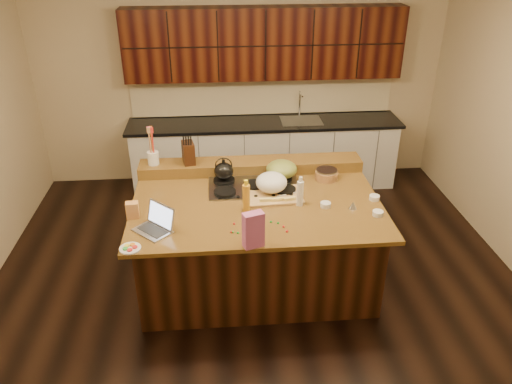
{
  "coord_description": "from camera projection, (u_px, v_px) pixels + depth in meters",
  "views": [
    {
      "loc": [
        -0.36,
        -4.2,
        3.27
      ],
      "look_at": [
        0.0,
        0.05,
        1.0
      ],
      "focal_mm": 35.0,
      "sensor_mm": 36.0,
      "label": 1
    }
  ],
  "objects": [
    {
      "name": "gumdrop_6",
      "position": [
        287.0,
        231.0,
        4.34
      ],
      "size": [
        0.02,
        0.02,
        0.02
      ],
      "primitive_type": "ellipsoid",
      "color": "red",
      "rests_on": "island"
    },
    {
      "name": "kettle",
      "position": [
        224.0,
        171.0,
        5.12
      ],
      "size": [
        0.23,
        0.23,
        0.18
      ],
      "primitive_type": "ellipsoid",
      "rotation": [
        0.0,
        0.0,
        0.16
      ],
      "color": "black",
      "rests_on": "cooktop"
    },
    {
      "name": "ramekin_a",
      "position": [
        378.0,
        213.0,
        4.59
      ],
      "size": [
        0.13,
        0.13,
        0.04
      ],
      "primitive_type": "cylinder",
      "rotation": [
        0.0,
        0.0,
        0.39
      ],
      "color": "white",
      "rests_on": "island"
    },
    {
      "name": "gumdrop_9",
      "position": [
        278.0,
        223.0,
        4.46
      ],
      "size": [
        0.02,
        0.02,
        0.02
      ],
      "primitive_type": "ellipsoid",
      "color": "#198C26",
      "rests_on": "island"
    },
    {
      "name": "gumdrop_11",
      "position": [
        261.0,
        228.0,
        4.4
      ],
      "size": [
        0.02,
        0.02,
        0.02
      ],
      "primitive_type": "ellipsoid",
      "color": "#198C26",
      "rests_on": "island"
    },
    {
      "name": "room",
      "position": [
        256.0,
        161.0,
        4.63
      ],
      "size": [
        5.52,
        5.02,
        2.72
      ],
      "color": "black",
      "rests_on": "ground"
    },
    {
      "name": "knife_block",
      "position": [
        188.0,
        153.0,
        5.28
      ],
      "size": [
        0.15,
        0.21,
        0.23
      ],
      "primitive_type": "cube",
      "rotation": [
        0.0,
        0.0,
        0.19
      ],
      "color": "black",
      "rests_on": "back_ledge"
    },
    {
      "name": "oil_bottle",
      "position": [
        246.0,
        198.0,
        4.61
      ],
      "size": [
        0.09,
        0.09,
        0.27
      ],
      "primitive_type": "cylinder",
      "rotation": [
        0.0,
        0.0,
        -0.36
      ],
      "color": "gold",
      "rests_on": "island"
    },
    {
      "name": "laptop",
      "position": [
        156.0,
        224.0,
        4.36
      ],
      "size": [
        0.41,
        0.41,
        0.22
      ],
      "rotation": [
        0.0,
        0.0,
        -0.78
      ],
      "color": "#B7B7BC",
      "rests_on": "island"
    },
    {
      "name": "utensil_crock",
      "position": [
        153.0,
        158.0,
        5.28
      ],
      "size": [
        0.15,
        0.15,
        0.14
      ],
      "primitive_type": "cylinder",
      "rotation": [
        0.0,
        0.0,
        0.27
      ],
      "color": "white",
      "rests_on": "back_ledge"
    },
    {
      "name": "gumdrop_4",
      "position": [
        284.0,
        226.0,
        4.41
      ],
      "size": [
        0.02,
        0.02,
        0.02
      ],
      "primitive_type": "ellipsoid",
      "color": "red",
      "rests_on": "island"
    },
    {
      "name": "package_box",
      "position": [
        132.0,
        210.0,
        4.53
      ],
      "size": [
        0.12,
        0.09,
        0.16
      ],
      "primitive_type": "cube",
      "rotation": [
        0.0,
        0.0,
        0.08
      ],
      "color": "#DB934D",
      "rests_on": "island"
    },
    {
      "name": "kitchen_timer",
      "position": [
        353.0,
        205.0,
        4.7
      ],
      "size": [
        0.09,
        0.09,
        0.07
      ],
      "primitive_type": "cone",
      "rotation": [
        0.0,
        0.0,
        -0.11
      ],
      "color": "silver",
      "rests_on": "island"
    },
    {
      "name": "vinegar_bottle",
      "position": [
        300.0,
        193.0,
        4.71
      ],
      "size": [
        0.07,
        0.07,
        0.25
      ],
      "primitive_type": "cylinder",
      "rotation": [
        0.0,
        0.0,
        -0.15
      ],
      "color": "silver",
      "rests_on": "island"
    },
    {
      "name": "gumdrop_10",
      "position": [
        258.0,
        231.0,
        4.35
      ],
      "size": [
        0.02,
        0.02,
        0.02
      ],
      "primitive_type": "ellipsoid",
      "color": "red",
      "rests_on": "island"
    },
    {
      "name": "gumdrop_1",
      "position": [
        261.0,
        231.0,
        4.34
      ],
      "size": [
        0.02,
        0.02,
        0.02
      ],
      "primitive_type": "ellipsoid",
      "color": "#198C26",
      "rests_on": "island"
    },
    {
      "name": "gumdrop_5",
      "position": [
        238.0,
        233.0,
        4.32
      ],
      "size": [
        0.02,
        0.02,
        0.02
      ],
      "primitive_type": "ellipsoid",
      "color": "#198C26",
      "rests_on": "island"
    },
    {
      "name": "strainer_bowl",
      "position": [
        326.0,
        175.0,
        5.24
      ],
      "size": [
        0.3,
        0.3,
        0.09
      ],
      "primitive_type": "cylinder",
      "rotation": [
        0.0,
        0.0,
        0.28
      ],
      "color": "#996B3F",
      "rests_on": "island"
    },
    {
      "name": "cooktop",
      "position": [
        254.0,
        186.0,
        5.09
      ],
      "size": [
        0.92,
        0.52,
        0.05
      ],
      "color": "gray",
      "rests_on": "island"
    },
    {
      "name": "wooden_tray",
      "position": [
        272.0,
        185.0,
        4.92
      ],
      "size": [
        0.56,
        0.44,
        0.22
      ],
      "rotation": [
        0.0,
        0.0,
        0.05
      ],
      "color": "tan",
      "rests_on": "island"
    },
    {
      "name": "green_bowl",
      "position": [
        282.0,
        169.0,
        5.17
      ],
      "size": [
        0.36,
        0.36,
        0.18
      ],
      "primitive_type": "ellipsoid",
      "rotation": [
        0.0,
        0.0,
        0.14
      ],
      "color": "olive",
      "rests_on": "cooktop"
    },
    {
      "name": "island",
      "position": [
        256.0,
        241.0,
        5.04
      ],
      "size": [
        2.4,
        1.6,
        0.92
      ],
      "color": "black",
      "rests_on": "ground"
    },
    {
      "name": "gumdrop_2",
      "position": [
        287.0,
        231.0,
        4.35
      ],
      "size": [
        0.02,
        0.02,
        0.02
      ],
      "primitive_type": "ellipsoid",
      "color": "red",
      "rests_on": "island"
    },
    {
      "name": "back_ledge",
      "position": [
        251.0,
        166.0,
        5.42
      ],
      "size": [
        2.4,
        0.3,
        0.12
      ],
      "primitive_type": "cube",
      "color": "black",
      "rests_on": "island"
    },
    {
      "name": "gumdrop_3",
      "position": [
        271.0,
        222.0,
        4.48
      ],
      "size": [
        0.02,
        0.02,
        0.02
      ],
      "primitive_type": "ellipsoid",
      "color": "#198C26",
      "rests_on": "island"
    },
    {
      "name": "ramekin_c",
      "position": [
        374.0,
        198.0,
        4.86
      ],
      "size": [
        0.13,
        0.13,
        0.04
      ],
      "primitive_type": "cylinder",
      "rotation": [
        0.0,
        0.0,
        0.37
      ],
      "color": "white",
      "rests_on": "island"
    },
    {
      "name": "gumdrop_12",
      "position": [
        231.0,
        232.0,
        4.33
      ],
      "size": [
        0.02,
        0.02,
        0.02
      ],
      "primitive_type": "ellipsoid",
      "color": "red",
      "rests_on": "island"
    },
    {
      "name": "gumdrop_0",
      "position": [
        257.0,
        223.0,
        4.47
      ],
      "size": [
        0.02,
        0.02,
        0.02
      ],
      "primitive_type": "ellipsoid",
      "color": "red",
      "rests_on": "island"
    },
    {
      "name": "candy_plate",
      "position": [
        130.0,
        248.0,
        4.12
      ],
      "size": [
        0.24,
        0.24,
        0.01
      ],
      "primitive_type": "cylinder",
      "rotation": [
        0.0,
        0.0,
        0.42
      ],
      "color": "white",
      "rests_on": "island"
    },
    {
      "name": "gumdrop_7",
      "position": [
        233.0,
        232.0,
        4.33
      ],
      "size": [
        0.02,
        0.02,
        0.02
      ],
      "primitive_type": "ellipsoid",
      "color": "#198C26",
      "rests_on": "island"
    },
    {
      "name": "ramekin_b",
      "position": [
        326.0,
        205.0,
        4.73
      ],
      "size": [
        0.13,
        0.13,
        0.04
      ],
      "primitive_type": "cylinder",
      "rotation": [
        0.0,
        0.0,
        0.35
      ],
      "color": "white",
      "rests_on": "island"
    },
    {
      "name": "pink_bag",
      "position": [
        253.0,
        230.0,
        4.09
      ],
      "size": [
        0.19,
        0.14,
        0.32
      ],
      "primitive_type": "cube",
      "rotation": [
        0.0,
        0.0,
        0.32
      ],
      "color": "#C35B9C",
      "rests_on": "island"
    },
    {
      "name": "back_counter",
      "position": [
        264.0,
        117.0,
        6.78
      ],
      "size": [
        3.7,
        0.66,
        2.4
      ],
      "color": "silver",
      "rests_on": "ground"
    },
    {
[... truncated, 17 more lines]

